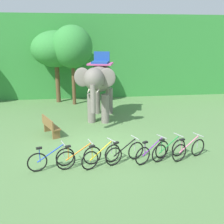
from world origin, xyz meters
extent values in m
plane|color=#567F47|center=(0.00, 0.00, 0.00)|extent=(80.00, 80.00, 0.00)
cube|color=#338438|center=(0.00, 12.69, 3.10)|extent=(36.00, 6.00, 6.21)
cylinder|color=brown|center=(-2.16, 8.72, 1.33)|extent=(0.31, 0.31, 2.65)
ellipsoid|color=#338438|center=(-2.16, 8.72, 3.78)|extent=(3.38, 3.38, 2.50)
cylinder|color=brown|center=(-1.01, 7.86, 1.34)|extent=(0.24, 0.24, 2.67)
ellipsoid|color=#338438|center=(-1.01, 7.86, 3.94)|extent=(2.73, 2.73, 2.83)
ellipsoid|color=slate|center=(0.54, 4.41, 2.35)|extent=(2.06, 3.15, 1.50)
cylinder|color=slate|center=(0.70, 3.45, 0.80)|extent=(0.44, 0.44, 1.60)
cylinder|color=slate|center=(-0.05, 3.63, 0.80)|extent=(0.44, 0.44, 1.60)
cylinder|color=slate|center=(1.13, 5.19, 0.80)|extent=(0.44, 0.44, 1.60)
cylinder|color=slate|center=(0.39, 5.38, 0.80)|extent=(0.44, 0.44, 1.60)
ellipsoid|color=slate|center=(0.06, 2.47, 2.60)|extent=(1.24, 1.31, 1.10)
ellipsoid|color=slate|center=(0.70, 2.47, 2.65)|extent=(0.85, 0.36, 0.96)
ellipsoid|color=slate|center=(-0.50, 2.77, 2.65)|extent=(0.85, 0.36, 0.96)
cylinder|color=slate|center=(-0.05, 2.04, 1.70)|extent=(0.26, 0.26, 1.40)
cone|color=beige|center=(0.18, 2.03, 2.05)|extent=(0.25, 0.57, 0.21)
cone|color=beige|center=(-0.25, 2.14, 2.05)|extent=(0.25, 0.57, 0.21)
cube|color=#BF4C8C|center=(0.57, 4.51, 3.13)|extent=(1.60, 1.58, 0.08)
cube|color=#1E4799|center=(0.57, 4.51, 3.22)|extent=(1.14, 1.28, 0.10)
cube|color=#1E4799|center=(0.69, 5.00, 3.50)|extent=(0.90, 0.31, 0.56)
cylinder|color=slate|center=(0.89, 5.79, 1.90)|extent=(0.08, 0.08, 0.90)
torus|color=black|center=(-2.26, -1.73, 0.36)|extent=(0.69, 0.27, 0.71)
torus|color=black|center=(-1.31, -1.42, 0.36)|extent=(0.69, 0.27, 0.71)
cylinder|color=blue|center=(-1.81, -1.58, 0.60)|extent=(0.94, 0.34, 0.54)
cylinder|color=blue|center=(-2.16, -1.69, 0.61)|extent=(0.03, 0.03, 0.52)
cube|color=black|center=(-2.16, -1.69, 0.88)|extent=(0.22, 0.16, 0.06)
cylinder|color=#9E9EA3|center=(-1.36, -1.43, 0.64)|extent=(0.03, 0.03, 0.55)
cylinder|color=#9E9EA3|center=(-1.36, -1.43, 0.91)|extent=(0.19, 0.50, 0.03)
torus|color=black|center=(-1.27, -1.72, 0.36)|extent=(0.69, 0.26, 0.71)
torus|color=black|center=(-0.32, -1.43, 0.36)|extent=(0.69, 0.26, 0.71)
cylinder|color=orange|center=(-0.82, -1.58, 0.60)|extent=(0.94, 0.33, 0.54)
cylinder|color=orange|center=(-1.18, -1.69, 0.61)|extent=(0.03, 0.03, 0.52)
cube|color=black|center=(-1.18, -1.69, 0.88)|extent=(0.22, 0.15, 0.06)
cylinder|color=#9E9EA3|center=(-0.36, -1.44, 0.64)|extent=(0.03, 0.03, 0.55)
cylinder|color=#9E9EA3|center=(-0.36, -1.44, 0.91)|extent=(0.18, 0.51, 0.03)
torus|color=black|center=(-0.42, -1.83, 0.36)|extent=(0.64, 0.39, 0.71)
torus|color=black|center=(0.45, -1.34, 0.36)|extent=(0.64, 0.39, 0.71)
cylinder|color=yellow|center=(-0.01, -1.60, 0.60)|extent=(0.87, 0.51, 0.54)
cylinder|color=yellow|center=(-0.34, -1.78, 0.61)|extent=(0.03, 0.03, 0.52)
cube|color=black|center=(-0.34, -1.78, 0.88)|extent=(0.22, 0.18, 0.06)
cylinder|color=#9E9EA3|center=(0.41, -1.36, 0.64)|extent=(0.03, 0.03, 0.55)
cylinder|color=#9E9EA3|center=(0.41, -1.36, 0.91)|extent=(0.28, 0.47, 0.03)
torus|color=black|center=(0.46, -1.62, 0.36)|extent=(0.67, 0.33, 0.71)
torus|color=black|center=(1.38, -1.22, 0.36)|extent=(0.67, 0.33, 0.71)
cylinder|color=black|center=(0.90, -1.43, 0.60)|extent=(0.91, 0.42, 0.54)
cylinder|color=black|center=(0.55, -1.58, 0.61)|extent=(0.03, 0.03, 0.52)
cube|color=black|center=(0.55, -1.58, 0.88)|extent=(0.22, 0.17, 0.06)
cylinder|color=#9E9EA3|center=(1.33, -1.24, 0.64)|extent=(0.03, 0.03, 0.55)
cylinder|color=#9E9EA3|center=(1.33, -1.24, 0.91)|extent=(0.24, 0.49, 0.03)
torus|color=black|center=(1.52, -1.72, 0.36)|extent=(0.65, 0.37, 0.71)
torus|color=black|center=(2.41, -1.26, 0.36)|extent=(0.65, 0.37, 0.71)
cylinder|color=purple|center=(1.94, -1.50, 0.60)|extent=(0.88, 0.49, 0.54)
cylinder|color=purple|center=(1.61, -1.67, 0.61)|extent=(0.03, 0.03, 0.52)
cube|color=black|center=(1.61, -1.67, 0.88)|extent=(0.22, 0.18, 0.06)
cylinder|color=#9E9EA3|center=(2.37, -1.28, 0.64)|extent=(0.03, 0.03, 0.55)
cylinder|color=#9E9EA3|center=(2.37, -1.28, 0.91)|extent=(0.27, 0.48, 0.03)
torus|color=black|center=(2.20, -1.57, 0.36)|extent=(0.67, 0.33, 0.71)
torus|color=black|center=(3.12, -1.17, 0.36)|extent=(0.67, 0.33, 0.71)
cylinder|color=green|center=(2.64, -1.38, 0.60)|extent=(0.91, 0.43, 0.54)
cylinder|color=green|center=(2.29, -1.53, 0.61)|extent=(0.03, 0.03, 0.52)
cube|color=black|center=(2.29, -1.53, 0.88)|extent=(0.22, 0.17, 0.06)
cylinder|color=#9E9EA3|center=(3.07, -1.19, 0.64)|extent=(0.03, 0.03, 0.55)
cylinder|color=#9E9EA3|center=(3.07, -1.19, 0.91)|extent=(0.24, 0.49, 0.03)
torus|color=black|center=(2.96, -1.64, 0.36)|extent=(0.67, 0.32, 0.71)
torus|color=black|center=(3.89, -1.26, 0.36)|extent=(0.67, 0.32, 0.71)
cylinder|color=pink|center=(3.40, -1.46, 0.60)|extent=(0.91, 0.41, 0.54)
cylinder|color=pink|center=(3.06, -1.60, 0.61)|extent=(0.03, 0.03, 0.52)
cube|color=black|center=(3.06, -1.60, 0.88)|extent=(0.22, 0.17, 0.06)
cylinder|color=#9E9EA3|center=(3.84, -1.28, 0.64)|extent=(0.03, 0.03, 0.55)
cylinder|color=#9E9EA3|center=(3.84, -1.28, 0.91)|extent=(0.23, 0.49, 0.03)
cube|color=brown|center=(-2.08, 1.91, 0.45)|extent=(0.98, 1.53, 0.06)
cube|color=brown|center=(-2.24, 1.84, 0.69)|extent=(0.67, 1.39, 0.40)
cube|color=brown|center=(-2.33, 2.46, 0.23)|extent=(0.36, 0.22, 0.45)
cube|color=brown|center=(-1.83, 1.36, 0.23)|extent=(0.36, 0.22, 0.45)
camera|label=1|loc=(-0.77, -10.33, 4.58)|focal=42.05mm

